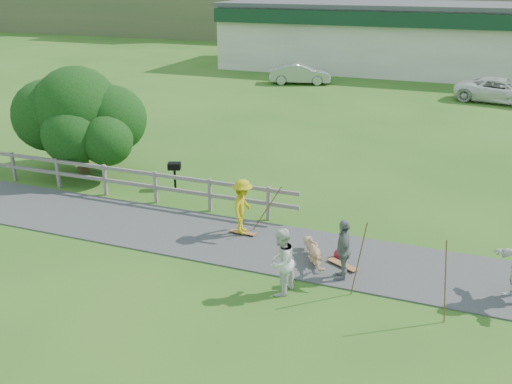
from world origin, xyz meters
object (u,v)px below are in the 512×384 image
tree (80,130)px  car_silver (300,74)px  skater_rider (243,210)px  skater_fallen (314,251)px  spectator_a (281,262)px  spectator_b (343,250)px  car_white (501,91)px  bbq (175,176)px

tree → car_silver: bearing=84.0°
skater_rider → tree: 8.51m
tree → skater_fallen: bearing=-20.5°
spectator_a → spectator_b: spectator_a is taller
spectator_b → car_white: 24.29m
skater_rider → spectator_a: spectator_a is taller
skater_rider → car_white: 23.64m
spectator_a → car_silver: bearing=-152.8°
skater_fallen → car_silver: car_silver is taller
skater_rider → tree: size_ratio=0.32×
skater_fallen → spectator_b: spectator_b is taller
car_silver → car_white: size_ratio=0.81×
car_silver → car_white: (12.93, -1.70, 0.02)m
spectator_b → bbq: spectator_b is taller
skater_rider → car_silver: 24.85m
bbq → spectator_b: bearing=-51.5°
skater_rider → car_silver: bearing=7.0°
spectator_b → tree: tree is taller
car_white → skater_rider: bearing=173.4°
skater_rider → skater_fallen: 2.58m
bbq → tree: bearing=155.2°
skater_fallen → car_white: car_white is taller
skater_rider → spectator_a: 3.39m
skater_fallen → skater_rider: bearing=133.5°
spectator_b → car_silver: spectator_b is taller
skater_fallen → tree: (-10.29, 3.85, 1.41)m
tree → car_white: bearing=52.1°
spectator_a → tree: 11.54m
spectator_a → spectator_b: size_ratio=1.04×
skater_fallen → car_silver: bearing=80.0°
skater_fallen → bbq: bbq is taller
skater_rider → skater_fallen: skater_rider is taller
tree → spectator_b: bearing=-21.9°
spectator_a → spectator_b: (1.22, 1.21, -0.03)m
bbq → spectator_a: bearing=-63.6°
skater_rider → skater_fallen: (2.39, -0.81, -0.53)m
skater_fallen → spectator_a: 1.98m
skater_fallen → tree: tree is taller
spectator_b → bbq: size_ratio=1.68×
skater_rider → spectator_b: skater_rider is taller
car_silver → bbq: 21.54m
skater_fallen → spectator_b: bearing=-63.8°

